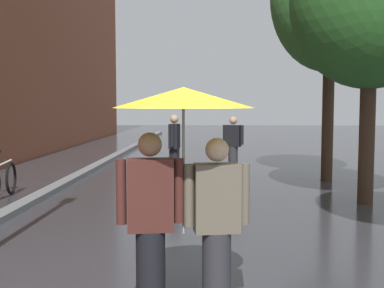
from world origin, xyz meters
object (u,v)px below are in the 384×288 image
Objects in this scene: couple_under_umbrella at (183,161)px; street_tree_1 at (371,2)px; pedestrian_walking_midground at (174,147)px; pedestrian_walking_far at (233,145)px.

street_tree_1 is at bearing 58.98° from couple_under_umbrella.
pedestrian_walking_midground is at bearing 146.33° from street_tree_1.
couple_under_umbrella is 1.31× the size of pedestrian_walking_far.
street_tree_1 is 5.38m from pedestrian_walking_far.
pedestrian_walking_far is at bearing 35.39° from pedestrian_walking_midground.
street_tree_1 is 3.46× the size of pedestrian_walking_far.
couple_under_umbrella reaches higher than pedestrian_walking_far.
street_tree_1 is at bearing -33.67° from pedestrian_walking_midground.
pedestrian_walking_far is at bearing 123.36° from street_tree_1.
street_tree_1 reaches higher than pedestrian_walking_midground.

